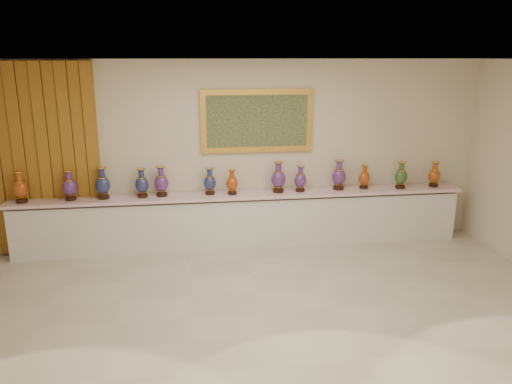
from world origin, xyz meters
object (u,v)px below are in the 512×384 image
counter (243,220)px  vase_0 (20,189)px  vase_1 (70,187)px  vase_2 (103,185)px

counter → vase_0: vase_0 is taller
counter → vase_1: vase_1 is taller
vase_1 → vase_2: 0.49m
counter → vase_2: size_ratio=14.69×
vase_0 → vase_1: vase_0 is taller
counter → vase_1: 2.75m
counter → vase_1: (-2.66, -0.02, 0.67)m
counter → vase_1: bearing=-179.5°
vase_0 → vase_1: bearing=2.6°
counter → vase_0: size_ratio=15.13×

